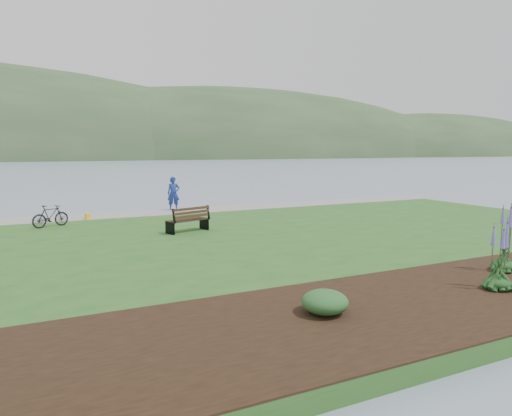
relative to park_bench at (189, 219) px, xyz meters
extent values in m
plane|color=slate|center=(1.42, -0.76, -0.94)|extent=(600.00, 600.00, 0.00)
cube|color=#24511C|center=(1.42, -2.76, -0.74)|extent=(34.00, 20.00, 0.40)
cube|color=gray|center=(1.42, 6.14, -0.52)|extent=(34.00, 2.20, 0.03)
cube|color=black|center=(4.42, -10.56, -0.52)|extent=(24.00, 4.40, 0.04)
cube|color=black|center=(-0.03, 0.11, -0.05)|extent=(1.83, 1.09, 0.05)
cube|color=black|center=(0.06, -0.20, 0.27)|extent=(1.71, 0.67, 0.54)
cube|color=black|center=(-0.84, -0.14, -0.30)|extent=(0.24, 0.59, 0.48)
cube|color=black|center=(0.77, 0.36, -0.30)|extent=(0.24, 0.59, 0.48)
imported|color=navy|center=(1.23, 6.74, 0.56)|extent=(0.89, 0.68, 2.20)
imported|color=black|center=(-5.10, 3.79, -0.05)|extent=(1.09, 1.66, 0.97)
cube|color=yellow|center=(-3.44, 5.30, -0.38)|extent=(0.26, 0.34, 0.31)
ellipsoid|color=#153B17|center=(4.32, -10.80, -0.34)|extent=(0.62, 0.62, 0.31)
cone|color=#594EB5|center=(4.32, -10.80, 0.54)|extent=(0.32, 0.32, 1.46)
ellipsoid|color=#153B17|center=(5.95, -9.77, -0.34)|extent=(0.62, 0.62, 0.31)
cone|color=#594EB5|center=(5.95, -9.77, 0.80)|extent=(0.32, 0.32, 1.99)
ellipsoid|color=#1E4C21|center=(-0.37, -10.37, -0.26)|extent=(0.96, 0.96, 0.48)
camera|label=1|loc=(-5.55, -17.86, 2.84)|focal=32.00mm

